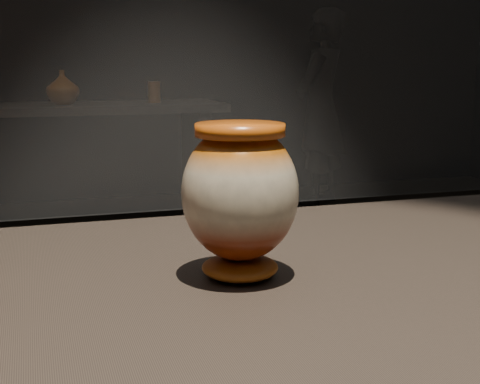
# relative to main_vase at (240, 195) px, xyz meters

# --- Properties ---
(main_vase) EXTENTS (0.15, 0.15, 0.19)m
(main_vase) POSITION_rel_main_vase_xyz_m (0.00, 0.00, 0.00)
(main_vase) COLOR maroon
(main_vase) RESTS_ON display_plinth
(back_shelf) EXTENTS (2.00, 0.60, 0.90)m
(back_shelf) POSITION_rel_main_vase_xyz_m (-0.06, 3.47, -0.37)
(back_shelf) COLOR black
(back_shelf) RESTS_ON ground
(back_vase_mid) EXTENTS (0.22, 0.22, 0.20)m
(back_vase_mid) POSITION_rel_main_vase_xyz_m (-0.04, 3.46, -0.00)
(back_vase_mid) COLOR maroon
(back_vase_mid) RESTS_ON back_shelf
(back_vase_right) EXTENTS (0.08, 0.08, 0.13)m
(back_vase_right) POSITION_rel_main_vase_xyz_m (0.52, 3.46, -0.04)
(back_vase_right) COLOR #9C5416
(back_vase_right) RESTS_ON back_shelf
(visitor) EXTENTS (0.67, 0.67, 1.57)m
(visitor) POSITION_rel_main_vase_xyz_m (2.00, 4.22, -0.22)
(visitor) COLOR black
(visitor) RESTS_ON ground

